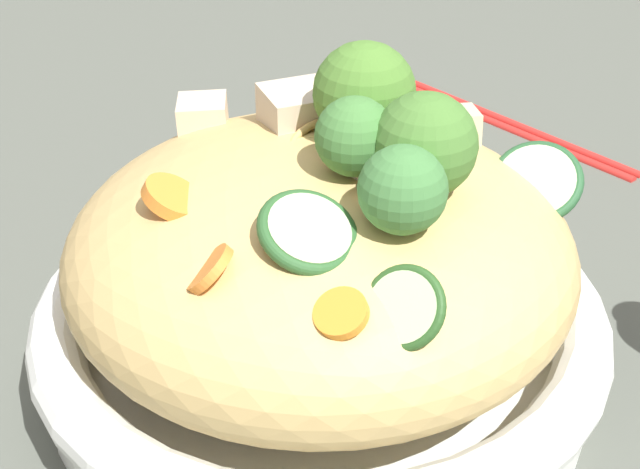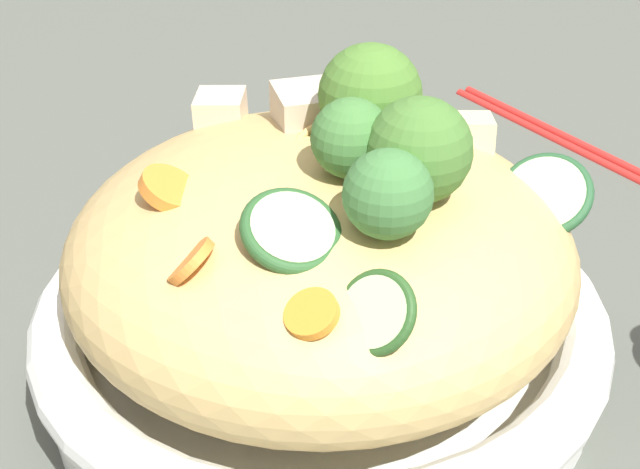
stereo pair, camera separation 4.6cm
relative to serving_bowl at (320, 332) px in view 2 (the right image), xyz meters
The scene contains 8 objects.
ground_plane 0.03m from the serving_bowl, ahead, with size 3.00×3.00×0.00m, color #52564D.
serving_bowl is the anchor object (origin of this frame).
noodle_heap 0.05m from the serving_bowl, 154.18° to the right, with size 0.25×0.25×0.11m.
broccoli_florets 0.12m from the serving_bowl, 154.33° to the right, with size 0.12×0.10×0.06m.
carrot_coins 0.10m from the serving_bowl, 115.58° to the left, with size 0.13×0.15×0.03m.
zucchini_slices 0.10m from the serving_bowl, 163.21° to the right, with size 0.12×0.18×0.05m.
chicken_chunks 0.10m from the serving_bowl, 49.94° to the right, with size 0.15×0.11×0.04m.
chopsticks_pair 0.33m from the serving_bowl, 75.80° to the right, with size 0.22×0.04×0.01m.
Camera 2 is at (-0.29, 0.26, 0.33)m, focal length 54.32 mm.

